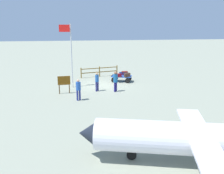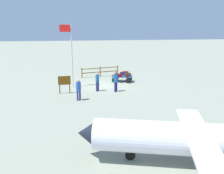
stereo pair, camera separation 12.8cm
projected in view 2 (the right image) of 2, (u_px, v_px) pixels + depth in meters
name	position (u px, v px, depth m)	size (l,w,h in m)	color
ground_plane	(103.00, 85.00, 23.84)	(120.00, 120.00, 0.00)	gray
luggage_cart	(122.00, 77.00, 25.27)	(2.23, 1.76, 0.62)	#2A52AB
suitcase_tan	(128.00, 75.00, 24.73)	(0.63, 0.49, 0.36)	#412A22
suitcase_dark	(123.00, 74.00, 25.55)	(0.60, 0.38, 0.29)	navy
suitcase_grey	(119.00, 75.00, 24.74)	(0.53, 0.37, 0.29)	maroon
suitcase_olive	(125.00, 73.00, 25.62)	(0.61, 0.43, 0.36)	maroon
worker_lead	(116.00, 80.00, 21.48)	(0.52, 0.52, 1.79)	navy
worker_trailing	(79.00, 88.00, 19.08)	(0.49, 0.49, 1.67)	navy
worker_supervisor	(97.00, 81.00, 21.66)	(0.44, 0.44, 1.66)	navy
airplane_near	(191.00, 139.00, 10.39)	(9.65, 6.40, 3.05)	white
flagpole	(70.00, 50.00, 22.35)	(1.06, 0.25, 5.77)	silver
signboard	(64.00, 82.00, 20.92)	(1.04, 0.15, 1.51)	#4C3319
wooden_fence	(100.00, 71.00, 27.60)	(4.20, 1.11, 1.12)	brown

